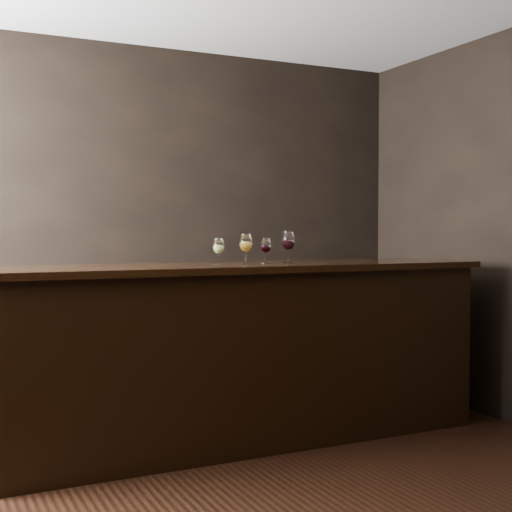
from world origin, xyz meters
name	(u,v)px	position (x,y,z in m)	size (l,w,h in m)	color
room_shell	(165,137)	(-0.23, 0.11, 1.81)	(5.02, 4.52, 2.81)	black
bar_counter	(244,356)	(0.60, 1.02, 0.56)	(3.18, 0.69, 1.11)	black
bar_top	(244,267)	(0.60, 1.02, 1.13)	(3.28, 0.76, 0.04)	black
back_bar_shelf	(63,362)	(-0.37, 2.03, 0.42)	(2.36, 0.40, 0.85)	black
glass_white	(219,247)	(0.41, 1.02, 1.27)	(0.07, 0.07, 0.17)	white
glass_amber	(246,244)	(0.60, 1.02, 1.29)	(0.08, 0.08, 0.20)	white
glass_red_a	(266,246)	(0.76, 1.05, 1.27)	(0.07, 0.07, 0.17)	white
glass_red_b	(288,242)	(0.94, 1.06, 1.30)	(0.09, 0.09, 0.21)	white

